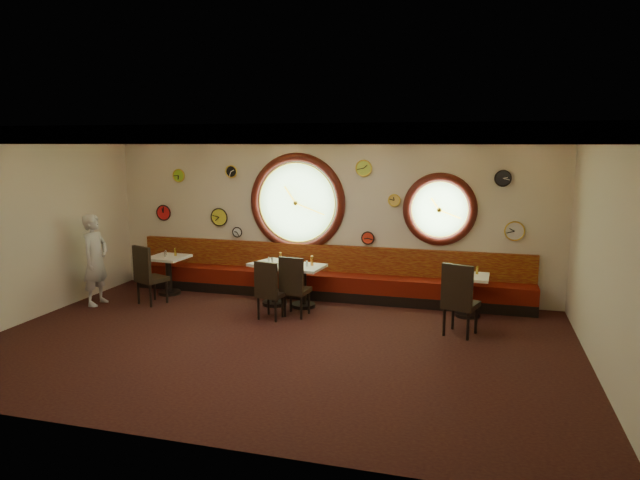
% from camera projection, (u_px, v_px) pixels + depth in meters
% --- Properties ---
extents(floor, '(9.00, 6.00, 0.00)m').
position_uv_depth(floor, '(276.00, 344.00, 8.71)').
color(floor, black).
rests_on(floor, ground).
extents(ceiling, '(9.00, 6.00, 0.02)m').
position_uv_depth(ceiling, '(273.00, 131.00, 8.17)').
color(ceiling, gold).
rests_on(ceiling, wall_back).
extents(wall_back, '(9.00, 0.02, 3.20)m').
position_uv_depth(wall_back, '(326.00, 216.00, 11.29)').
color(wall_back, beige).
rests_on(wall_back, floor).
extents(wall_front, '(9.00, 0.02, 3.20)m').
position_uv_depth(wall_front, '(169.00, 291.00, 5.59)').
color(wall_front, beige).
rests_on(wall_front, floor).
extents(wall_left, '(0.02, 6.00, 3.20)m').
position_uv_depth(wall_left, '(24.00, 229.00, 9.63)').
color(wall_left, beige).
rests_on(wall_left, floor).
extents(wall_right, '(0.02, 6.00, 3.20)m').
position_uv_depth(wall_right, '(607.00, 257.00, 7.25)').
color(wall_right, beige).
rests_on(wall_right, floor).
extents(molding_back, '(9.00, 0.10, 0.18)m').
position_uv_depth(molding_back, '(326.00, 139.00, 10.99)').
color(molding_back, '#3A0F0A').
rests_on(molding_back, wall_back).
extents(molding_front, '(9.00, 0.10, 0.18)m').
position_uv_depth(molding_front, '(165.00, 134.00, 5.38)').
color(molding_front, '#3A0F0A').
rests_on(molding_front, wall_back).
extents(molding_left, '(0.10, 6.00, 0.18)m').
position_uv_depth(molding_left, '(18.00, 138.00, 9.36)').
color(molding_left, '#3A0F0A').
rests_on(molding_left, wall_back).
extents(molding_right, '(0.10, 6.00, 0.18)m').
position_uv_depth(molding_right, '(613.00, 136.00, 7.01)').
color(molding_right, '#3A0F0A').
rests_on(molding_right, wall_back).
extents(banquette_base, '(8.00, 0.55, 0.20)m').
position_uv_depth(banquette_base, '(323.00, 293.00, 11.28)').
color(banquette_base, black).
rests_on(banquette_base, floor).
extents(banquette_seat, '(8.00, 0.55, 0.30)m').
position_uv_depth(banquette_seat, '(323.00, 280.00, 11.23)').
color(banquette_seat, '#570E07').
rests_on(banquette_seat, banquette_base).
extents(banquette_back, '(8.00, 0.10, 0.55)m').
position_uv_depth(banquette_back, '(325.00, 258.00, 11.37)').
color(banquette_back, '#630A07').
rests_on(banquette_back, wall_back).
extents(porthole_left_glass, '(1.66, 0.02, 1.66)m').
position_uv_depth(porthole_left_glass, '(297.00, 203.00, 11.40)').
color(porthole_left_glass, '#7AB06A').
rests_on(porthole_left_glass, wall_back).
extents(porthole_left_frame, '(1.98, 0.18, 1.98)m').
position_uv_depth(porthole_left_frame, '(297.00, 203.00, 11.39)').
color(porthole_left_frame, '#3A0F0A').
rests_on(porthole_left_frame, wall_back).
extents(porthole_left_ring, '(1.61, 0.03, 1.61)m').
position_uv_depth(porthole_left_ring, '(297.00, 203.00, 11.36)').
color(porthole_left_ring, yellow).
rests_on(porthole_left_ring, wall_back).
extents(porthole_right_glass, '(1.10, 0.02, 1.10)m').
position_uv_depth(porthole_right_glass, '(440.00, 209.00, 10.67)').
color(porthole_right_glass, '#7AB06A').
rests_on(porthole_right_glass, wall_back).
extents(porthole_right_frame, '(1.38, 0.18, 1.38)m').
position_uv_depth(porthole_right_frame, '(440.00, 209.00, 10.65)').
color(porthole_right_frame, '#3A0F0A').
rests_on(porthole_right_frame, wall_back).
extents(porthole_right_ring, '(1.09, 0.03, 1.09)m').
position_uv_depth(porthole_right_ring, '(439.00, 210.00, 10.63)').
color(porthole_right_ring, yellow).
rests_on(porthole_right_ring, wall_back).
extents(wall_clock_0, '(0.22, 0.03, 0.22)m').
position_uv_depth(wall_clock_0, '(394.00, 200.00, 10.83)').
color(wall_clock_0, '#EAC44E').
rests_on(wall_clock_0, wall_back).
extents(wall_clock_1, '(0.32, 0.03, 0.32)m').
position_uv_depth(wall_clock_1, '(164.00, 213.00, 12.21)').
color(wall_clock_1, red).
rests_on(wall_clock_1, wall_back).
extents(wall_clock_2, '(0.24, 0.03, 0.24)m').
position_uv_depth(wall_clock_2, '(368.00, 238.00, 11.09)').
color(wall_clock_2, red).
rests_on(wall_clock_2, wall_back).
extents(wall_clock_3, '(0.36, 0.03, 0.36)m').
position_uv_depth(wall_clock_3, '(219.00, 217.00, 11.87)').
color(wall_clock_3, yellow).
rests_on(wall_clock_3, wall_back).
extents(wall_clock_4, '(0.28, 0.03, 0.28)m').
position_uv_depth(wall_clock_4, '(503.00, 178.00, 10.24)').
color(wall_clock_4, black).
rests_on(wall_clock_4, wall_back).
extents(wall_clock_5, '(0.20, 0.03, 0.20)m').
position_uv_depth(wall_clock_5, '(237.00, 232.00, 11.82)').
color(wall_clock_5, white).
rests_on(wall_clock_5, wall_back).
extents(wall_clock_6, '(0.34, 0.03, 0.34)m').
position_uv_depth(wall_clock_6, '(515.00, 231.00, 10.34)').
color(wall_clock_6, silver).
rests_on(wall_clock_6, wall_back).
extents(wall_clock_7, '(0.26, 0.03, 0.26)m').
position_uv_depth(wall_clock_7, '(179.00, 176.00, 11.97)').
color(wall_clock_7, '#99D42A').
rests_on(wall_clock_7, wall_back).
extents(wall_clock_8, '(0.24, 0.03, 0.24)m').
position_uv_depth(wall_clock_8, '(231.00, 172.00, 11.64)').
color(wall_clock_8, black).
rests_on(wall_clock_8, wall_back).
extents(wall_clock_9, '(0.30, 0.03, 0.30)m').
position_uv_depth(wall_clock_9, '(364.00, 168.00, 10.89)').
color(wall_clock_9, '#C4E246').
rests_on(wall_clock_9, wall_back).
extents(table_a, '(0.75, 0.75, 0.78)m').
position_uv_depth(table_a, '(169.00, 270.00, 11.49)').
color(table_a, black).
rests_on(table_a, floor).
extents(table_b, '(0.96, 0.96, 0.81)m').
position_uv_depth(table_b, '(274.00, 278.00, 10.72)').
color(table_b, black).
rests_on(table_b, floor).
extents(table_c, '(0.78, 0.78, 0.78)m').
position_uv_depth(table_c, '(303.00, 281.00, 10.59)').
color(table_c, black).
rests_on(table_c, floor).
extents(table_d, '(0.71, 0.71, 0.74)m').
position_uv_depth(table_d, '(468.00, 290.00, 10.01)').
color(table_d, black).
rests_on(table_d, floor).
extents(chair_a, '(0.61, 0.61, 0.70)m').
position_uv_depth(chair_a, '(147.00, 271.00, 10.71)').
color(chair_a, black).
rests_on(chair_a, floor).
extents(chair_b, '(0.50, 0.50, 0.64)m').
position_uv_depth(chair_b, '(269.00, 286.00, 9.80)').
color(chair_b, black).
rests_on(chair_b, floor).
extents(chair_c, '(0.49, 0.49, 0.67)m').
position_uv_depth(chair_c, '(293.00, 283.00, 9.95)').
color(chair_c, black).
rests_on(chair_c, floor).
extents(chair_d, '(0.62, 0.62, 0.73)m').
position_uv_depth(chair_d, '(459.00, 295.00, 8.93)').
color(chair_d, black).
rests_on(chair_d, floor).
extents(condiment_a_salt, '(0.03, 0.03, 0.10)m').
position_uv_depth(condiment_a_salt, '(166.00, 253.00, 11.57)').
color(condiment_a_salt, '#B8B9BD').
rests_on(condiment_a_salt, table_a).
extents(condiment_b_salt, '(0.04, 0.04, 0.10)m').
position_uv_depth(condiment_b_salt, '(269.00, 259.00, 10.72)').
color(condiment_b_salt, silver).
rests_on(condiment_b_salt, table_b).
extents(condiment_c_salt, '(0.04, 0.04, 0.11)m').
position_uv_depth(condiment_c_salt, '(299.00, 262.00, 10.64)').
color(condiment_c_salt, silver).
rests_on(condiment_c_salt, table_c).
extents(condiment_d_salt, '(0.04, 0.04, 0.10)m').
position_uv_depth(condiment_d_salt, '(462.00, 271.00, 10.07)').
color(condiment_d_salt, silver).
rests_on(condiment_d_salt, table_d).
extents(condiment_a_pepper, '(0.04, 0.04, 0.11)m').
position_uv_depth(condiment_a_pepper, '(165.00, 254.00, 11.39)').
color(condiment_a_pepper, silver).
rests_on(condiment_a_pepper, table_a).
extents(condiment_b_pepper, '(0.04, 0.04, 0.11)m').
position_uv_depth(condiment_b_pepper, '(272.00, 260.00, 10.63)').
color(condiment_b_pepper, '#BBBBC0').
rests_on(condiment_b_pepper, table_b).
extents(condiment_c_pepper, '(0.04, 0.04, 0.10)m').
position_uv_depth(condiment_c_pepper, '(307.00, 264.00, 10.50)').
color(condiment_c_pepper, silver).
rests_on(condiment_c_pepper, table_c).
extents(condiment_d_pepper, '(0.04, 0.04, 0.10)m').
position_uv_depth(condiment_d_pepper, '(467.00, 272.00, 9.97)').
color(condiment_d_pepper, '#BCBCC1').
rests_on(condiment_d_pepper, table_d).
extents(condiment_a_bottle, '(0.05, 0.05, 0.16)m').
position_uv_depth(condiment_a_bottle, '(175.00, 252.00, 11.47)').
color(condiment_a_bottle, gold).
rests_on(condiment_a_bottle, table_a).
extents(condiment_b_bottle, '(0.05, 0.05, 0.17)m').
position_uv_depth(condiment_b_bottle, '(280.00, 257.00, 10.78)').
color(condiment_b_bottle, '#C9802F').
rests_on(condiment_b_bottle, table_b).
extents(condiment_c_bottle, '(0.06, 0.06, 0.18)m').
position_uv_depth(condiment_c_bottle, '(312.00, 261.00, 10.57)').
color(condiment_c_bottle, orange).
rests_on(condiment_c_bottle, table_c).
extents(condiment_d_bottle, '(0.05, 0.05, 0.15)m').
position_uv_depth(condiment_d_bottle, '(477.00, 270.00, 10.04)').
color(condiment_d_bottle, gold).
rests_on(condiment_d_bottle, table_d).
extents(waiter, '(0.42, 0.64, 1.72)m').
position_uv_depth(waiter, '(95.00, 260.00, 10.71)').
color(waiter, silver).
rests_on(waiter, floor).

